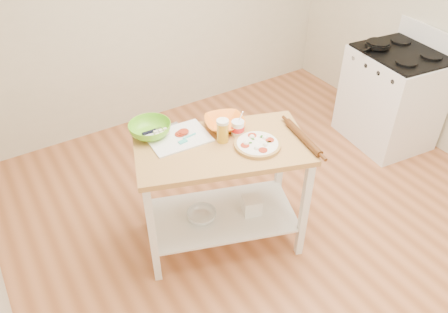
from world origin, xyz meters
TOP-DOWN VIEW (x-y plane):
  - room_shell at (0.00, 0.00)m, footprint 4.04×4.54m
  - prep_island at (-0.47, 0.29)m, footprint 1.29×0.97m
  - gas_stove at (1.66, 0.59)m, footprint 0.76×0.86m
  - skillet at (1.52, 0.78)m, footprint 0.36×0.23m
  - pizza at (-0.27, 0.16)m, footprint 0.31×0.31m
  - cutting_board at (-0.68, 0.52)m, footprint 0.41×0.32m
  - spatula at (-0.64, 0.46)m, footprint 0.15×0.06m
  - knife at (-0.78, 0.66)m, footprint 0.27×0.03m
  - orange_bowl at (-0.34, 0.46)m, footprint 0.35×0.35m
  - green_bowl at (-0.82, 0.65)m, footprint 0.31×0.31m
  - beer_pint at (-0.44, 0.33)m, footprint 0.08×0.08m
  - yogurt_tub at (-0.31, 0.34)m, footprint 0.09×0.09m
  - rolling_pin at (0.02, 0.05)m, footprint 0.11×0.42m
  - shelf_glass_bowl at (-0.62, 0.33)m, footprint 0.24×0.24m
  - shelf_bin at (-0.26, 0.20)m, footprint 0.17×0.17m

SIDE VIEW (x-z plane):
  - shelf_glass_bowl at x=-0.62m, z-range 0.26..0.33m
  - shelf_bin at x=-0.26m, z-range 0.26..0.39m
  - gas_stove at x=1.66m, z-range -0.08..1.03m
  - prep_island at x=-0.47m, z-range 0.20..1.10m
  - cutting_board at x=-0.68m, z-range 0.89..0.93m
  - spatula at x=-0.64m, z-range 0.91..0.92m
  - pizza at x=-0.27m, z-range 0.89..0.94m
  - knife at x=-0.78m, z-range 0.91..0.92m
  - rolling_pin at x=0.02m, z-range 0.90..0.95m
  - orange_bowl at x=-0.34m, z-range 0.90..0.97m
  - green_bowl at x=-0.82m, z-range 0.90..0.99m
  - yogurt_tub at x=-0.31m, z-range 0.86..1.05m
  - skillet at x=1.52m, z-range 0.96..0.99m
  - beer_pint at x=-0.44m, z-range 0.90..1.06m
  - room_shell at x=0.00m, z-range -0.02..2.72m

